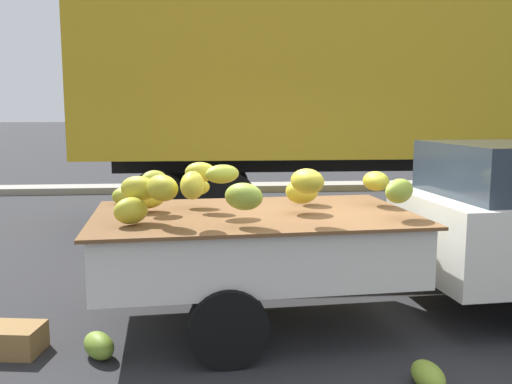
{
  "coord_description": "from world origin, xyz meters",
  "views": [
    {
      "loc": [
        -1.19,
        -4.93,
        2.0
      ],
      "look_at": [
        -0.67,
        0.68,
        1.19
      ],
      "focal_mm": 38.89,
      "sensor_mm": 36.0,
      "label": 1
    }
  ],
  "objects_px": {
    "pickup_truck": "(453,226)",
    "fallen_banana_bunch_by_wheel": "(428,376)",
    "produce_crate": "(10,340)",
    "semi_trailer": "(419,82)",
    "fallen_banana_bunch_near_tailgate": "(99,346)"
  },
  "relations": [
    {
      "from": "pickup_truck",
      "to": "fallen_banana_bunch_by_wheel",
      "type": "distance_m",
      "value": 1.85
    },
    {
      "from": "pickup_truck",
      "to": "produce_crate",
      "type": "relative_size",
      "value": 10.06
    },
    {
      "from": "pickup_truck",
      "to": "fallen_banana_bunch_near_tailgate",
      "type": "relative_size",
      "value": 13.97
    },
    {
      "from": "semi_trailer",
      "to": "fallen_banana_bunch_near_tailgate",
      "type": "xyz_separation_m",
      "value": [
        -4.74,
        -5.42,
        -2.43
      ]
    },
    {
      "from": "fallen_banana_bunch_near_tailgate",
      "to": "semi_trailer",
      "type": "bearing_deg",
      "value": 48.83
    },
    {
      "from": "fallen_banana_bunch_near_tailgate",
      "to": "pickup_truck",
      "type": "bearing_deg",
      "value": 12.3
    },
    {
      "from": "produce_crate",
      "to": "pickup_truck",
      "type": "bearing_deg",
      "value": 7.77
    },
    {
      "from": "semi_trailer",
      "to": "produce_crate",
      "type": "xyz_separation_m",
      "value": [
        -5.5,
        -5.25,
        -2.42
      ]
    },
    {
      "from": "pickup_truck",
      "to": "fallen_banana_bunch_by_wheel",
      "type": "xyz_separation_m",
      "value": [
        -0.82,
        -1.46,
        -0.8
      ]
    },
    {
      "from": "pickup_truck",
      "to": "fallen_banana_bunch_near_tailgate",
      "type": "xyz_separation_m",
      "value": [
        -3.31,
        -0.72,
        -0.78
      ]
    },
    {
      "from": "produce_crate",
      "to": "fallen_banana_bunch_by_wheel",
      "type": "bearing_deg",
      "value": -15.49
    },
    {
      "from": "semi_trailer",
      "to": "fallen_banana_bunch_near_tailgate",
      "type": "height_order",
      "value": "semi_trailer"
    },
    {
      "from": "fallen_banana_bunch_near_tailgate",
      "to": "fallen_banana_bunch_by_wheel",
      "type": "bearing_deg",
      "value": -16.41
    },
    {
      "from": "fallen_banana_bunch_by_wheel",
      "to": "fallen_banana_bunch_near_tailgate",
      "type": "bearing_deg",
      "value": 163.59
    },
    {
      "from": "produce_crate",
      "to": "semi_trailer",
      "type": "bearing_deg",
      "value": 43.69
    }
  ]
}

